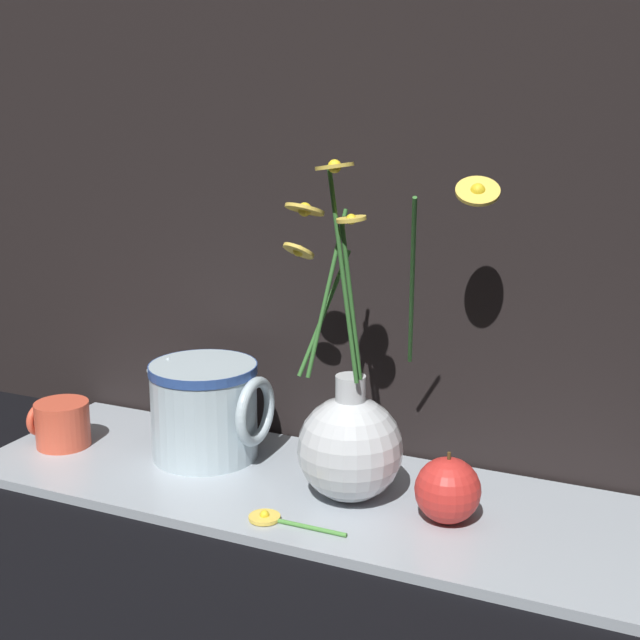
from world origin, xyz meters
TOP-DOWN VIEW (x-y plane):
  - ground_plane at (0.00, 0.00)m, footprint 6.00×6.00m
  - shelf at (0.00, 0.00)m, footprint 0.86×0.28m
  - backdrop_wall at (0.00, 0.15)m, footprint 1.36×0.02m
  - vase_with_flowers at (0.06, -0.01)m, footprint 0.26×0.15m
  - yellow_mug at (-0.36, -0.02)m, footprint 0.08×0.07m
  - ceramic_pitcher at (-0.16, 0.03)m, footprint 0.17×0.14m
  - orange_fruit at (0.18, -0.02)m, footprint 0.07×0.07m
  - loose_daisy at (0.01, -0.10)m, footprint 0.12×0.04m

SIDE VIEW (x-z plane):
  - ground_plane at x=0.00m, z-range 0.00..0.00m
  - shelf at x=0.00m, z-range 0.00..0.01m
  - loose_daisy at x=0.01m, z-range 0.01..0.02m
  - yellow_mug at x=-0.36m, z-range 0.01..0.07m
  - orange_fruit at x=0.18m, z-range 0.01..0.09m
  - ceramic_pitcher at x=-0.16m, z-range 0.01..0.15m
  - vase_with_flowers at x=0.06m, z-range -0.11..0.28m
  - backdrop_wall at x=0.00m, z-range 0.00..1.10m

